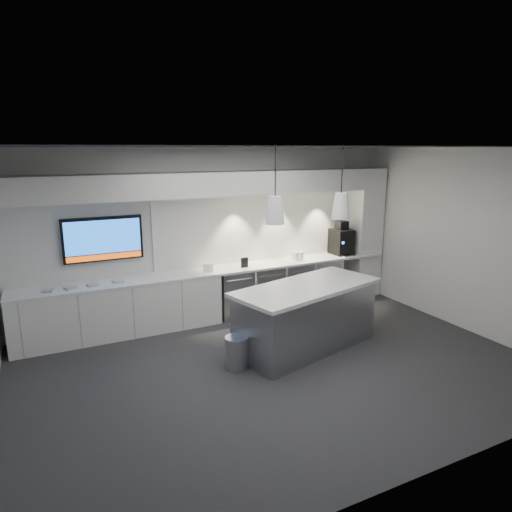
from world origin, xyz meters
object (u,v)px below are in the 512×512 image
bin (237,352)px  coffee_machine (341,241)px  wall_tv (103,239)px  island (306,316)px

bin → coffee_machine: 3.85m
wall_tv → island: 3.47m
bin → wall_tv: bearing=121.8°
wall_tv → bin: wall_tv is taller
wall_tv → coffee_machine: bearing=-3.1°
wall_tv → bin: (1.37, -2.20, -1.33)m
wall_tv → coffee_machine: size_ratio=1.86×
wall_tv → coffee_machine: (4.54, -0.25, -0.38)m
island → coffee_machine: size_ratio=3.74×
wall_tv → island: size_ratio=0.50×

